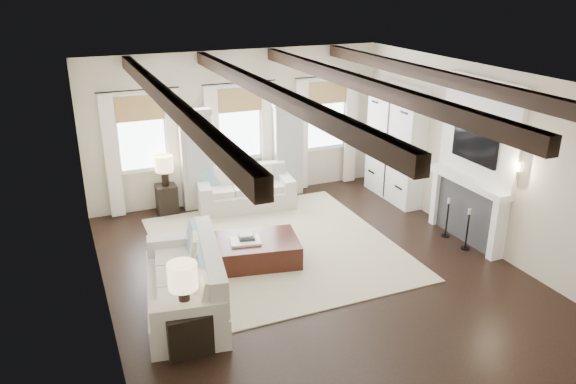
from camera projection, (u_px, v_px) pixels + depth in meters
name	position (u px, v px, depth m)	size (l,w,h in m)	color
ground	(312.00, 271.00, 9.35)	(7.50, 7.50, 0.00)	black
room_shell	(331.00, 144.00, 9.71)	(6.54, 7.54, 3.22)	beige
area_rug	(276.00, 247.00, 10.15)	(4.11, 4.36, 0.02)	#C0B795
sofa_back	(245.00, 191.00, 11.86)	(2.09, 1.14, 0.85)	silver
sofa_left	(189.00, 284.00, 8.17)	(1.39, 2.44, 0.99)	silver
ottoman	(251.00, 251.00, 9.57)	(1.60, 1.00, 0.42)	black
tray	(245.00, 241.00, 9.42)	(0.50, 0.38, 0.04)	white
book_lower	(247.00, 238.00, 9.44)	(0.26, 0.20, 0.04)	#262628
book_upper	(246.00, 235.00, 9.46)	(0.22, 0.17, 0.03)	beige
side_table_front	(187.00, 328.00, 7.35)	(0.58, 0.58, 0.58)	black
lamp_front	(183.00, 279.00, 7.08)	(0.38, 0.38, 0.66)	black
side_table_back	(167.00, 199.00, 11.55)	(0.41, 0.41, 0.61)	black
lamp_back	(164.00, 165.00, 11.29)	(0.37, 0.37, 0.63)	black
candlestick_near	(467.00, 232.00, 10.01)	(0.16, 0.16, 0.78)	black
candlestick_far	(447.00, 221.00, 10.50)	(0.16, 0.16, 0.77)	black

